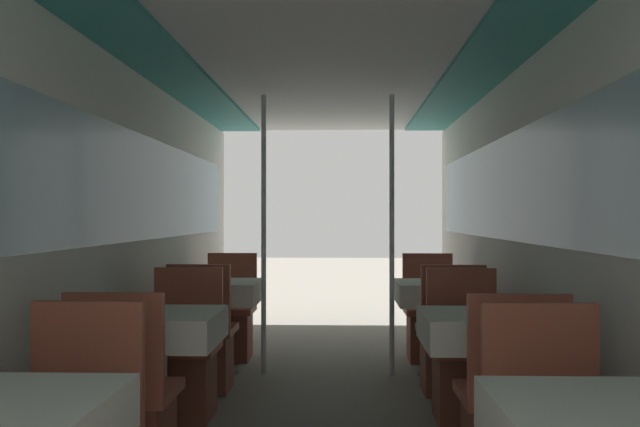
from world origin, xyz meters
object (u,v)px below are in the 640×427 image
at_px(dining_table_left_2, 218,296).
at_px(chair_left_far_2, 229,326).
at_px(chair_left_far_1, 182,371).
at_px(support_pole_left_2, 264,234).
at_px(dining_table_right_2, 439,296).
at_px(chair_right_near_2, 450,352).
at_px(dining_table_left_1, 158,333).
at_px(support_pole_right_2, 392,234).
at_px(chair_left_near_1, 126,426).
at_px(chair_right_far_1, 466,373).
at_px(chair_right_far_2, 430,327).
at_px(dining_table_right_1, 485,335).
at_px(chair_left_near_2, 203,351).

xyz_separation_m(dining_table_left_2, chair_left_far_2, (0.00, 0.57, -0.33)).
height_order(chair_left_far_1, support_pole_left_2, support_pole_left_2).
bearing_deg(chair_left_far_1, dining_table_right_2, -144.66).
height_order(dining_table_left_2, chair_left_far_2, chair_left_far_2).
bearing_deg(dining_table_right_2, chair_right_near_2, -90.00).
bearing_deg(dining_table_left_1, support_pole_right_2, 52.70).
bearing_deg(dining_table_left_1, chair_left_near_1, -90.00).
bearing_deg(chair_right_far_1, chair_right_near_2, -90.00).
height_order(chair_left_near_1, chair_right_far_1, same).
xyz_separation_m(dining_table_left_1, chair_left_far_1, (0.00, 0.57, -0.33)).
distance_m(chair_left_far_2, chair_right_far_2, 1.75).
distance_m(dining_table_left_2, chair_right_far_1, 2.17).
bearing_deg(chair_right_far_2, chair_right_near_2, 90.00).
distance_m(chair_left_far_2, dining_table_right_2, 1.87).
distance_m(dining_table_left_2, support_pole_left_2, 0.61).
height_order(chair_left_far_2, support_pole_left_2, support_pole_left_2).
bearing_deg(support_pole_right_2, dining_table_left_2, 180.00).
xyz_separation_m(dining_table_right_1, chair_right_near_2, (0.00, 1.24, -0.33)).
relative_size(dining_table_left_1, chair_left_far_1, 0.80).
bearing_deg(chair_right_far_2, chair_left_near_2, 33.25).
height_order(chair_left_near_1, chair_left_far_1, same).
bearing_deg(chair_right_far_1, chair_right_far_2, -90.00).
xyz_separation_m(chair_right_far_2, support_pole_right_2, (-0.37, -0.57, 0.82)).
bearing_deg(chair_left_far_2, dining_table_left_1, 90.00).
relative_size(chair_right_near_2, chair_right_far_2, 1.00).
bearing_deg(chair_left_near_2, dining_table_left_2, 90.00).
height_order(support_pole_left_2, dining_table_right_1, support_pole_left_2).
bearing_deg(dining_table_left_2, chair_right_near_2, -18.15).
bearing_deg(chair_right_far_2, dining_table_right_2, 90.00).
bearing_deg(support_pole_left_2, chair_right_far_1, -41.91).
bearing_deg(dining_table_left_1, dining_table_right_1, 0.00).
bearing_deg(dining_table_left_2, chair_right_far_1, -35.34).
relative_size(chair_left_near_1, chair_right_near_2, 1.00).
distance_m(dining_table_right_1, chair_right_near_2, 1.28).
relative_size(chair_left_far_2, chair_right_far_1, 1.00).
distance_m(dining_table_left_1, chair_right_far_1, 1.87).
relative_size(chair_left_near_1, chair_left_far_2, 1.00).
xyz_separation_m(chair_left_near_1, dining_table_left_2, (0.00, 2.38, 0.33)).
bearing_deg(dining_table_left_2, dining_table_right_2, 0.00).
height_order(dining_table_left_1, chair_right_far_1, chair_right_far_1).
height_order(chair_left_far_2, chair_right_far_1, same).
height_order(dining_table_right_1, dining_table_right_2, same).
height_order(chair_left_far_2, dining_table_right_1, chair_left_far_2).
relative_size(support_pole_left_2, chair_right_near_2, 2.41).
distance_m(support_pole_left_2, dining_table_right_1, 2.33).
relative_size(dining_table_left_1, chair_left_far_2, 0.80).
xyz_separation_m(chair_left_near_1, support_pole_left_2, (0.37, 2.38, 0.82)).
bearing_deg(dining_table_left_2, chair_left_near_1, -90.00).
bearing_deg(chair_right_near_2, support_pole_left_2, 157.46).
xyz_separation_m(chair_left_near_2, chair_left_far_2, (0.00, 1.15, 0.00)).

